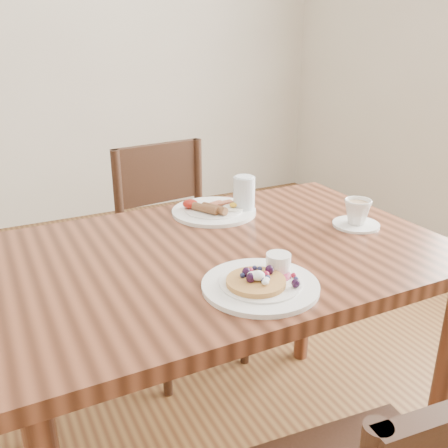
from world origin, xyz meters
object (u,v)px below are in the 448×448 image
object	(u,v)px
pancake_plate	(262,282)
teacup_saucer	(357,214)
breakfast_plate	(213,210)
water_glass	(244,194)
dining_table	(224,280)
chair_far	(176,245)

from	to	relation	value
pancake_plate	teacup_saucer	bearing A→B (deg)	23.88
pancake_plate	breakfast_plate	xyz separation A→B (m)	(0.11, 0.49, -0.00)
teacup_saucer	water_glass	xyz separation A→B (m)	(-0.24, 0.27, 0.02)
breakfast_plate	teacup_saucer	xyz separation A→B (m)	(0.34, -0.29, 0.03)
dining_table	water_glass	xyz separation A→B (m)	(0.19, 0.23, 0.16)
chair_far	water_glass	xyz separation A→B (m)	(0.09, -0.39, 0.31)
water_glass	breakfast_plate	bearing A→B (deg)	164.36
dining_table	breakfast_plate	distance (m)	0.30
dining_table	teacup_saucer	world-z (taller)	teacup_saucer
chair_far	pancake_plate	bearing A→B (deg)	75.33
pancake_plate	teacup_saucer	size ratio (longest dim) A/B	1.93
water_glass	teacup_saucer	bearing A→B (deg)	-48.01
dining_table	breakfast_plate	size ratio (longest dim) A/B	4.44
pancake_plate	teacup_saucer	world-z (taller)	teacup_saucer
chair_far	pancake_plate	world-z (taller)	chair_far
dining_table	breakfast_plate	world-z (taller)	breakfast_plate
dining_table	teacup_saucer	xyz separation A→B (m)	(0.43, -0.03, 0.14)
teacup_saucer	chair_far	bearing A→B (deg)	116.36
chair_far	teacup_saucer	distance (m)	0.79
breakfast_plate	water_glass	bearing A→B (deg)	-15.64
breakfast_plate	dining_table	bearing A→B (deg)	-109.52
breakfast_plate	teacup_saucer	bearing A→B (deg)	-40.97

